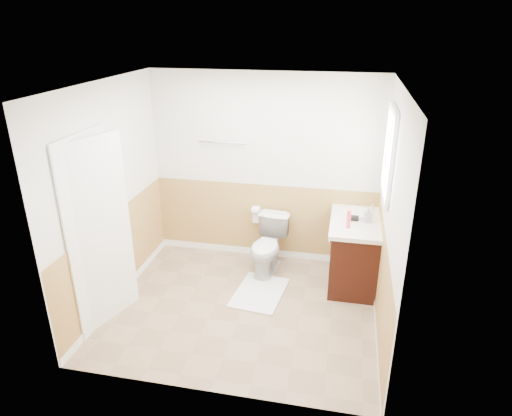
% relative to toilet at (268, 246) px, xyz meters
% --- Properties ---
extents(floor, '(3.00, 3.00, 0.00)m').
position_rel_toilet_xyz_m(floor, '(-0.13, -0.87, -0.36)').
color(floor, '#8C7051').
rests_on(floor, ground).
extents(ceiling, '(3.00, 3.00, 0.00)m').
position_rel_toilet_xyz_m(ceiling, '(-0.13, -0.87, 2.14)').
color(ceiling, white).
rests_on(ceiling, floor).
extents(wall_back, '(3.00, 0.00, 3.00)m').
position_rel_toilet_xyz_m(wall_back, '(-0.13, 0.43, 0.89)').
color(wall_back, silver).
rests_on(wall_back, floor).
extents(wall_front, '(3.00, 0.00, 3.00)m').
position_rel_toilet_xyz_m(wall_front, '(-0.13, -2.17, 0.89)').
color(wall_front, silver).
rests_on(wall_front, floor).
extents(wall_left, '(0.00, 3.00, 3.00)m').
position_rel_toilet_xyz_m(wall_left, '(-1.63, -0.87, 0.89)').
color(wall_left, silver).
rests_on(wall_left, floor).
extents(wall_right, '(0.00, 3.00, 3.00)m').
position_rel_toilet_xyz_m(wall_right, '(1.37, -0.87, 0.89)').
color(wall_right, silver).
rests_on(wall_right, floor).
extents(wainscot_back, '(3.00, 0.00, 3.00)m').
position_rel_toilet_xyz_m(wainscot_back, '(-0.13, 0.42, 0.14)').
color(wainscot_back, tan).
rests_on(wainscot_back, floor).
extents(wainscot_front, '(3.00, 0.00, 3.00)m').
position_rel_toilet_xyz_m(wainscot_front, '(-0.13, -2.15, 0.14)').
color(wainscot_front, tan).
rests_on(wainscot_front, floor).
extents(wainscot_left, '(0.00, 2.60, 2.60)m').
position_rel_toilet_xyz_m(wainscot_left, '(-1.62, -0.87, 0.14)').
color(wainscot_left, tan).
rests_on(wainscot_left, floor).
extents(wainscot_right, '(0.00, 2.60, 2.60)m').
position_rel_toilet_xyz_m(wainscot_right, '(1.36, -0.87, 0.14)').
color(wainscot_right, tan).
rests_on(wainscot_right, floor).
extents(toilet, '(0.49, 0.75, 0.73)m').
position_rel_toilet_xyz_m(toilet, '(0.00, 0.00, 0.00)').
color(toilet, silver).
rests_on(toilet, floor).
extents(bath_mat, '(0.64, 0.86, 0.02)m').
position_rel_toilet_xyz_m(bath_mat, '(0.00, -0.54, -0.35)').
color(bath_mat, silver).
rests_on(bath_mat, floor).
extents(vanity_cabinet, '(0.55, 1.10, 0.80)m').
position_rel_toilet_xyz_m(vanity_cabinet, '(1.08, 0.02, 0.04)').
color(vanity_cabinet, black).
rests_on(vanity_cabinet, floor).
extents(vanity_knob_left, '(0.03, 0.03, 0.03)m').
position_rel_toilet_xyz_m(vanity_knob_left, '(0.78, -0.08, 0.19)').
color(vanity_knob_left, silver).
rests_on(vanity_knob_left, vanity_cabinet).
extents(vanity_knob_right, '(0.03, 0.03, 0.03)m').
position_rel_toilet_xyz_m(vanity_knob_right, '(0.78, 0.12, 0.19)').
color(vanity_knob_right, silver).
rests_on(vanity_knob_right, vanity_cabinet).
extents(countertop, '(0.60, 1.15, 0.05)m').
position_rel_toilet_xyz_m(countertop, '(1.07, 0.02, 0.46)').
color(countertop, white).
rests_on(countertop, vanity_cabinet).
extents(sink_basin, '(0.36, 0.36, 0.02)m').
position_rel_toilet_xyz_m(sink_basin, '(1.08, 0.17, 0.50)').
color(sink_basin, white).
rests_on(sink_basin, countertop).
extents(faucet, '(0.02, 0.02, 0.14)m').
position_rel_toilet_xyz_m(faucet, '(1.26, 0.17, 0.56)').
color(faucet, silver).
rests_on(faucet, countertop).
extents(lotion_bottle, '(0.05, 0.05, 0.22)m').
position_rel_toilet_xyz_m(lotion_bottle, '(0.98, -0.28, 0.60)').
color(lotion_bottle, '#F03E57').
rests_on(lotion_bottle, countertop).
extents(soap_dispenser, '(0.10, 0.10, 0.19)m').
position_rel_toilet_xyz_m(soap_dispenser, '(1.20, -0.06, 0.58)').
color(soap_dispenser, '#9198A4').
rests_on(soap_dispenser, countertop).
extents(hair_dryer_body, '(0.14, 0.07, 0.07)m').
position_rel_toilet_xyz_m(hair_dryer_body, '(1.03, -0.06, 0.52)').
color(hair_dryer_body, black).
rests_on(hair_dryer_body, countertop).
extents(hair_dryer_handle, '(0.03, 0.03, 0.07)m').
position_rel_toilet_xyz_m(hair_dryer_handle, '(1.00, -0.08, 0.49)').
color(hair_dryer_handle, black).
rests_on(hair_dryer_handle, countertop).
extents(mirror_panel, '(0.02, 0.35, 0.90)m').
position_rel_toilet_xyz_m(mirror_panel, '(1.35, 0.23, 1.19)').
color(mirror_panel, silver).
rests_on(mirror_panel, wall_right).
extents(window_frame, '(0.04, 0.80, 1.00)m').
position_rel_toilet_xyz_m(window_frame, '(1.34, -0.28, 1.39)').
color(window_frame, white).
rests_on(window_frame, wall_right).
extents(window_glass, '(0.01, 0.70, 0.90)m').
position_rel_toilet_xyz_m(window_glass, '(1.36, -0.28, 1.39)').
color(window_glass, white).
rests_on(window_glass, wall_right).
extents(door, '(0.29, 0.78, 2.04)m').
position_rel_toilet_xyz_m(door, '(-1.53, -1.32, 0.66)').
color(door, white).
rests_on(door, wall_left).
extents(door_frame, '(0.02, 0.92, 2.10)m').
position_rel_toilet_xyz_m(door_frame, '(-1.60, -1.32, 0.67)').
color(door_frame, white).
rests_on(door_frame, wall_left).
extents(door_knob, '(0.06, 0.06, 0.06)m').
position_rel_toilet_xyz_m(door_knob, '(-1.47, -0.99, 0.59)').
color(door_knob, silver).
rests_on(door_knob, door).
extents(towel_bar, '(0.62, 0.02, 0.02)m').
position_rel_toilet_xyz_m(towel_bar, '(-0.68, 0.38, 1.24)').
color(towel_bar, silver).
rests_on(towel_bar, wall_back).
extents(tp_holder_bar, '(0.14, 0.02, 0.02)m').
position_rel_toilet_xyz_m(tp_holder_bar, '(-0.23, 0.36, 0.34)').
color(tp_holder_bar, silver).
rests_on(tp_holder_bar, wall_back).
extents(tp_roll, '(0.10, 0.11, 0.11)m').
position_rel_toilet_xyz_m(tp_roll, '(-0.23, 0.36, 0.34)').
color(tp_roll, white).
rests_on(tp_roll, tp_holder_bar).
extents(tp_sheet, '(0.10, 0.01, 0.16)m').
position_rel_toilet_xyz_m(tp_sheet, '(-0.23, 0.36, 0.23)').
color(tp_sheet, white).
rests_on(tp_sheet, tp_roll).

